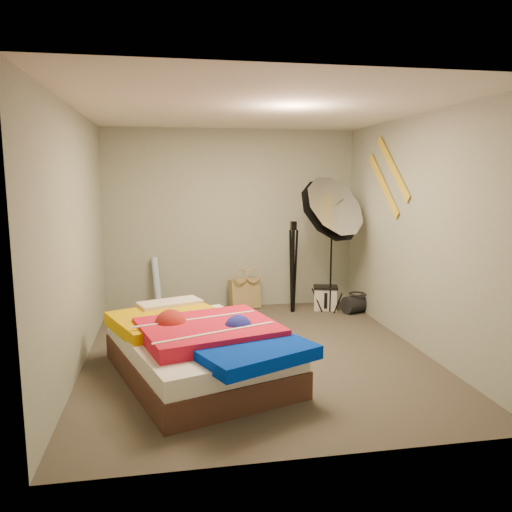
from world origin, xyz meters
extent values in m
plane|color=#4D453B|center=(0.00, 0.00, 0.00)|extent=(4.00, 4.00, 0.00)
plane|color=silver|center=(0.00, 0.00, 2.50)|extent=(4.00, 4.00, 0.00)
plane|color=gray|center=(0.00, 2.00, 1.25)|extent=(3.50, 0.00, 3.50)
plane|color=gray|center=(0.00, -2.00, 1.25)|extent=(3.50, 0.00, 3.50)
plane|color=gray|center=(-1.75, 0.00, 1.25)|extent=(0.00, 4.00, 4.00)
plane|color=gray|center=(1.75, 0.00, 1.25)|extent=(0.00, 4.00, 4.00)
cube|color=tan|center=(0.16, 1.84, 0.22)|extent=(0.47, 0.30, 0.45)
cylinder|color=#709DDF|center=(-1.06, 1.86, 0.38)|extent=(0.17, 0.24, 0.77)
cube|color=silver|center=(1.26, 1.59, 0.15)|extent=(0.36, 0.29, 0.31)
cylinder|color=black|center=(1.65, 1.37, 0.12)|extent=(0.45, 0.35, 0.24)
cube|color=gold|center=(1.73, 0.60, 1.95)|extent=(0.02, 0.91, 0.78)
cube|color=gold|center=(1.73, 0.85, 1.75)|extent=(0.02, 0.91, 0.78)
cube|color=#4B2C22|center=(-0.63, -0.48, 0.12)|extent=(1.82, 2.17, 0.24)
cube|color=silver|center=(-0.63, -0.48, 0.32)|extent=(1.77, 2.12, 0.17)
cube|color=#DFAC00|center=(-0.90, -0.13, 0.44)|extent=(1.28, 1.21, 0.13)
cube|color=red|center=(-0.55, -0.60, 0.46)|extent=(1.39, 1.26, 0.15)
cube|color=#002BC7|center=(-0.24, -1.08, 0.43)|extent=(1.15, 1.06, 0.11)
cube|color=#E8A7BA|center=(-0.89, 0.26, 0.48)|extent=(0.71, 0.51, 0.13)
cylinder|color=black|center=(1.30, 1.48, 0.75)|extent=(0.03, 0.03, 1.50)
cube|color=black|center=(1.30, 1.48, 1.45)|extent=(0.07, 0.07, 0.09)
cone|color=silver|center=(1.20, 1.30, 1.40)|extent=(0.98, 0.99, 1.10)
cylinder|color=black|center=(0.78, 1.55, 0.57)|extent=(0.04, 0.04, 1.14)
cube|color=black|center=(0.78, 1.55, 1.20)|extent=(0.08, 0.08, 0.12)
camera|label=1|loc=(-0.88, -4.95, 1.85)|focal=35.00mm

